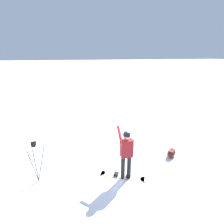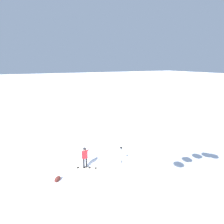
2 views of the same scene
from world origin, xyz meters
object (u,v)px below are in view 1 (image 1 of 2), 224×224
(snowboard, at_px, (122,176))
(camera_tripod, at_px, (35,154))
(snowboarder, at_px, (126,150))
(gear_bag_large, at_px, (171,153))

(snowboard, bearing_deg, camera_tripod, -101.72)
(snowboarder, distance_m, snowboard, 1.09)
(snowboarder, relative_size, gear_bag_large, 2.69)
(gear_bag_large, xyz_separation_m, camera_tripod, (0.10, -5.32, 0.88))
(camera_tripod, bearing_deg, snowboard, 78.28)
(snowboard, relative_size, gear_bag_large, 2.46)
(snowboarder, bearing_deg, camera_tripod, -103.23)
(camera_tripod, bearing_deg, gear_bag_large, 91.03)
(snowboard, distance_m, gear_bag_large, 2.57)
(snowboard, xyz_separation_m, gear_bag_large, (-0.69, 2.47, 0.15))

